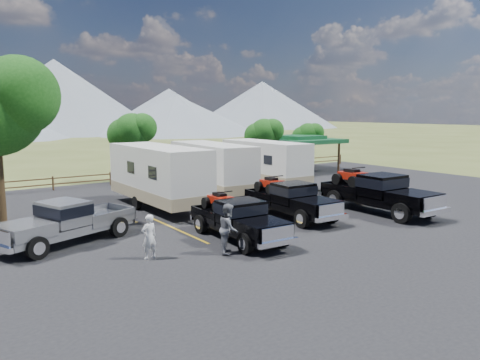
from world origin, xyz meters
TOP-DOWN VIEW (x-y plane):
  - ground at (0.00, 0.00)m, footprint 320.00×320.00m
  - asphalt_lot at (0.00, 3.00)m, footprint 44.00×34.00m
  - stall_lines at (0.00, 4.00)m, footprint 12.12×5.50m
  - tree_ne_a at (8.97, 17.01)m, footprint 3.11×2.92m
  - tree_ne_b at (14.98, 18.01)m, footprint 2.77×2.59m
  - tree_north at (-2.03, 19.02)m, footprint 3.46×3.24m
  - rail_fence at (2.00, 18.50)m, footprint 36.12×0.12m
  - pavilion at (13.00, 17.00)m, footprint 6.20×6.20m
  - rig_left at (-4.62, 1.18)m, footprint 2.19×5.71m
  - rig_center at (-0.12, 3.05)m, footprint 2.27×6.03m
  - rig_right at (4.50, 1.32)m, footprint 2.49×6.88m
  - trailer_left at (-4.59, 8.94)m, footprint 2.66×9.89m
  - trailer_center at (-0.06, 10.70)m, footprint 3.03×9.54m
  - trailer_right at (4.74, 11.38)m, footprint 2.50×9.29m
  - pickup_silver at (-10.67, 4.61)m, footprint 6.19×3.81m
  - person_a at (-8.77, 0.85)m, footprint 0.66×0.49m
  - person_b at (-6.00, -0.22)m, footprint 1.13×1.17m

SIDE VIEW (x-z plane):
  - ground at x=0.00m, z-range 0.00..0.00m
  - asphalt_lot at x=0.00m, z-range 0.00..0.04m
  - stall_lines at x=0.00m, z-range 0.04..0.05m
  - rail_fence at x=2.00m, z-range 0.11..1.11m
  - person_a at x=-8.77m, z-range 0.04..1.69m
  - rig_left at x=-4.62m, z-range 0.01..1.89m
  - pickup_silver at x=-10.67m, z-range 0.08..1.85m
  - person_b at x=-6.00m, z-range 0.04..1.94m
  - rig_center at x=-0.12m, z-range 0.00..2.00m
  - rig_right at x=4.50m, z-range 0.00..2.29m
  - trailer_right at x=4.74m, z-range 0.12..3.35m
  - trailer_center at x=-0.06m, z-range 0.12..3.42m
  - trailer_left at x=-4.59m, z-range 0.12..3.56m
  - pavilion at x=13.00m, z-range 1.18..4.40m
  - tree_ne_b at x=14.98m, z-range 0.99..5.26m
  - tree_ne_a at x=8.97m, z-range 1.10..5.86m
  - tree_north at x=-2.03m, z-range 1.21..6.46m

